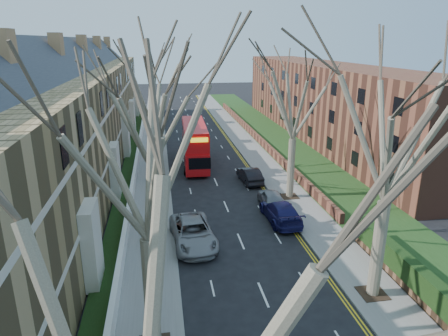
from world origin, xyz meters
name	(u,v)px	position (x,y,z in m)	size (l,w,h in m)	color
pavement_left	(153,151)	(-6.00, 39.00, 0.06)	(3.00, 102.00, 0.12)	slate
pavement_right	(249,147)	(6.00, 39.00, 0.06)	(3.00, 102.00, 0.12)	slate
terrace_left	(69,121)	(-13.65, 31.00, 5.53)	(9.70, 78.00, 13.60)	olive
flats_right	(326,102)	(17.46, 43.00, 4.98)	(13.97, 54.00, 10.00)	brown
front_wall_left	(136,167)	(-7.65, 31.00, 0.62)	(0.30, 78.00, 1.00)	white
grass_verge_right	(284,145)	(10.50, 39.00, 0.15)	(6.00, 102.00, 0.06)	#1C3C15
tree_left_mid	(141,136)	(-5.70, 6.00, 9.56)	(10.50, 10.50, 14.71)	#6D5F4D
tree_left_far	(147,104)	(-5.70, 16.00, 9.24)	(10.15, 10.15, 14.22)	#6D5F4D
tree_left_dist	(150,80)	(-5.70, 28.00, 9.56)	(10.50, 10.50, 14.71)	#6D5F4D
tree_right_mid	(396,117)	(5.70, 8.00, 9.56)	(10.50, 10.50, 14.71)	#6D5F4D
tree_right_far	(295,89)	(5.70, 22.00, 9.24)	(10.15, 10.15, 14.22)	#6D5F4D
double_decker_bus	(195,145)	(-1.43, 32.96, 2.15)	(2.93, 10.51, 4.38)	red
car_left_far	(193,233)	(-3.19, 15.19, 0.80)	(2.65, 5.74, 1.60)	gray
car_right_near	(281,211)	(3.56, 17.67, 0.77)	(2.15, 5.29, 1.53)	#17164E
car_right_mid	(271,199)	(3.59, 20.28, 0.74)	(1.75, 4.36, 1.49)	gray
car_right_far	(250,175)	(3.18, 26.40, 0.72)	(1.53, 4.39, 1.45)	black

